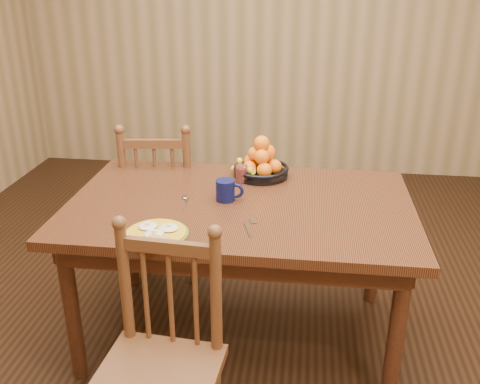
# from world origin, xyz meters

# --- Properties ---
(room) EXTENTS (4.52, 5.02, 2.72)m
(room) POSITION_xyz_m (0.00, 0.00, 1.35)
(room) COLOR black
(room) RESTS_ON ground
(dining_table) EXTENTS (1.60, 1.00, 0.75)m
(dining_table) POSITION_xyz_m (0.00, 0.00, 0.67)
(dining_table) COLOR black
(dining_table) RESTS_ON ground
(chair_far) EXTENTS (0.48, 0.47, 0.96)m
(chair_far) POSITION_xyz_m (-0.54, 0.56, 0.47)
(chair_far) COLOR #462A15
(chair_far) RESTS_ON ground
(chair_near) EXTENTS (0.45, 0.43, 0.93)m
(chair_near) POSITION_xyz_m (-0.18, -0.80, 0.45)
(chair_near) COLOR #462A15
(chair_near) RESTS_ON ground
(breakfast_plate) EXTENTS (0.26, 0.30, 0.04)m
(breakfast_plate) POSITION_xyz_m (-0.29, -0.39, 0.76)
(breakfast_plate) COLOR #59601E
(breakfast_plate) RESTS_ON dining_table
(fork) EXTENTS (0.06, 0.18, 0.00)m
(fork) POSITION_xyz_m (0.07, -0.26, 0.75)
(fork) COLOR silver
(fork) RESTS_ON dining_table
(spoon) EXTENTS (0.04, 0.16, 0.01)m
(spoon) POSITION_xyz_m (-0.26, -0.01, 0.75)
(spoon) COLOR silver
(spoon) RESTS_ON dining_table
(coffee_mug) EXTENTS (0.13, 0.09, 0.10)m
(coffee_mug) POSITION_xyz_m (-0.07, 0.01, 0.80)
(coffee_mug) COLOR #0A0D37
(coffee_mug) RESTS_ON dining_table
(juice_glass) EXTENTS (0.06, 0.06, 0.09)m
(juice_glass) POSITION_xyz_m (-0.02, 0.25, 0.79)
(juice_glass) COLOR silver
(juice_glass) RESTS_ON dining_table
(fruit_bowl) EXTENTS (0.29, 0.29, 0.22)m
(fruit_bowl) POSITION_xyz_m (0.06, 0.35, 0.82)
(fruit_bowl) COLOR black
(fruit_bowl) RESTS_ON dining_table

